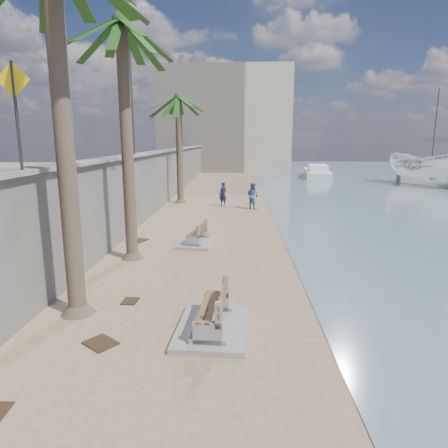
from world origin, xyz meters
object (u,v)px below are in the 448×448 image
object	(u,v)px
person_a	(223,193)
bench_far	(197,235)
bench_near	(212,313)
palm_back	(178,99)
person_b	(253,194)
sailboat_west	(431,169)
yacht_far	(317,174)
boat_cruiser	(430,167)
palm_mid	(121,25)

from	to	relation	value
person_a	bench_far	bearing A→B (deg)	-60.53
bench_near	person_a	size ratio (longest dim) A/B	1.31
palm_back	person_b	distance (m)	8.14
person_a	sailboat_west	xyz separation A→B (m)	(27.81, 30.94, -0.55)
person_a	yacht_far	xyz separation A→B (m)	(10.32, 21.87, -0.56)
bench_near	person_b	world-z (taller)	person_b
bench_far	boat_cruiser	size ratio (longest dim) A/B	0.53
palm_back	person_b	bearing A→B (deg)	-25.42
palm_back	bench_near	bearing A→B (deg)	-79.67
person_a	yacht_far	distance (m)	24.19
person_b	palm_back	bearing A→B (deg)	17.57
sailboat_west	palm_back	bearing A→B (deg)	-136.23
palm_back	sailboat_west	distance (m)	43.21
palm_back	yacht_far	size ratio (longest dim) A/B	0.84
yacht_far	sailboat_west	xyz separation A→B (m)	(17.50, 9.07, 0.01)
bench_far	sailboat_west	size ratio (longest dim) A/B	0.20
bench_near	sailboat_west	xyz separation A→B (m)	(27.37, 48.54, -0.06)
bench_far	palm_mid	xyz separation A→B (m)	(-2.19, -2.16, 7.63)
palm_mid	boat_cruiser	xyz separation A→B (m)	(22.17, 25.06, -6.27)
palm_mid	boat_cruiser	world-z (taller)	palm_mid
bench_near	yacht_far	distance (m)	40.68
person_b	yacht_far	xyz separation A→B (m)	(8.40, 22.81, -0.59)
palm_mid	bench_far	bearing A→B (deg)	44.62
palm_mid	bench_near	bearing A→B (deg)	-59.27
bench_far	sailboat_west	distance (m)	49.75
person_b	sailboat_west	xyz separation A→B (m)	(25.90, 31.89, -0.57)
person_a	boat_cruiser	world-z (taller)	boat_cruiser
boat_cruiser	yacht_far	distance (m)	12.64
bench_near	yacht_far	xyz separation A→B (m)	(9.88, 39.47, -0.07)
bench_near	palm_back	distance (m)	20.39
bench_far	person_a	world-z (taller)	person_a
bench_near	palm_back	bearing A→B (deg)	100.33
yacht_far	sailboat_west	size ratio (longest dim) A/B	0.85
bench_far	boat_cruiser	distance (m)	30.42
person_b	yacht_far	distance (m)	24.32
bench_far	palm_mid	bearing A→B (deg)	-135.38
palm_mid	boat_cruiser	distance (m)	34.04
person_b	boat_cruiser	xyz separation A→B (m)	(17.37, 14.02, 0.80)
palm_mid	yacht_far	xyz separation A→B (m)	(13.21, 33.86, -7.66)
sailboat_west	person_a	bearing A→B (deg)	-131.95
person_b	sailboat_west	size ratio (longest dim) A/B	0.17
person_b	boat_cruiser	world-z (taller)	boat_cruiser
palm_mid	person_b	bearing A→B (deg)	66.49
bench_near	palm_back	size ratio (longest dim) A/B	0.30
bench_far	person_b	xyz separation A→B (m)	(2.62, 8.89, 0.55)
person_a	boat_cruiser	bearing A→B (deg)	67.68
sailboat_west	bench_near	bearing A→B (deg)	-119.42
person_a	boat_cruiser	distance (m)	23.31
person_a	yacht_far	size ratio (longest dim) A/B	0.19
bench_far	palm_back	distance (m)	13.23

